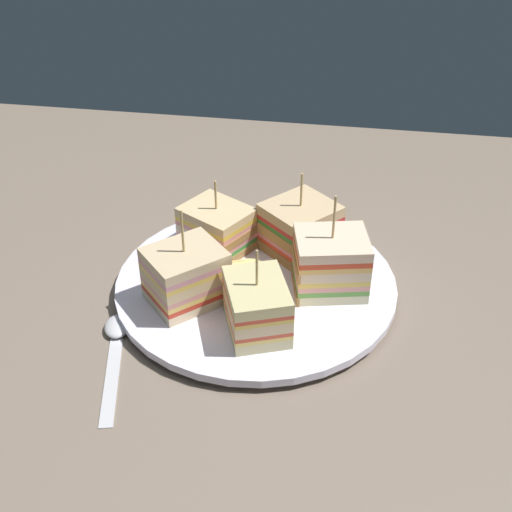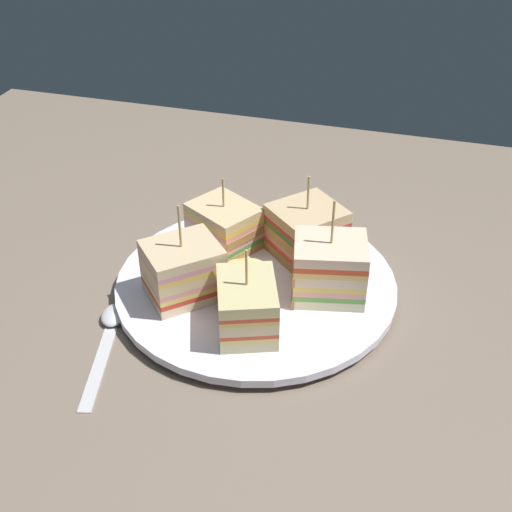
# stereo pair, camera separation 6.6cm
# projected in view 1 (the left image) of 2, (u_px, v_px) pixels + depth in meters

# --- Properties ---
(ground_plane) EXTENTS (1.15, 0.87, 0.02)m
(ground_plane) POSITION_uv_depth(u_px,v_px,m) (256.00, 298.00, 0.70)
(ground_plane) COLOR #7A6959
(plate) EXTENTS (0.29, 0.29, 0.02)m
(plate) POSITION_uv_depth(u_px,v_px,m) (256.00, 285.00, 0.69)
(plate) COLOR white
(plate) RESTS_ON ground_plane
(sandwich_wedge_0) EXTENTS (0.09, 0.09, 0.10)m
(sandwich_wedge_0) POSITION_uv_depth(u_px,v_px,m) (186.00, 276.00, 0.64)
(sandwich_wedge_0) COLOR beige
(sandwich_wedge_0) RESTS_ON plate
(sandwich_wedge_1) EXTENTS (0.07, 0.08, 0.09)m
(sandwich_wedge_1) POSITION_uv_depth(u_px,v_px,m) (257.00, 307.00, 0.61)
(sandwich_wedge_1) COLOR beige
(sandwich_wedge_1) RESTS_ON plate
(sandwich_wedge_2) EXTENTS (0.08, 0.07, 0.11)m
(sandwich_wedge_2) POSITION_uv_depth(u_px,v_px,m) (330.00, 264.00, 0.65)
(sandwich_wedge_2) COLOR beige
(sandwich_wedge_2) RESTS_ON plate
(sandwich_wedge_3) EXTENTS (0.09, 0.10, 0.09)m
(sandwich_wedge_3) POSITION_uv_depth(u_px,v_px,m) (299.00, 228.00, 0.71)
(sandwich_wedge_3) COLOR beige
(sandwich_wedge_3) RESTS_ON plate
(sandwich_wedge_4) EXTENTS (0.09, 0.08, 0.08)m
(sandwich_wedge_4) POSITION_uv_depth(u_px,v_px,m) (217.00, 228.00, 0.72)
(sandwich_wedge_4) COLOR beige
(sandwich_wedge_4) RESTS_ON plate
(chip_pile) EXTENTS (0.05, 0.05, 0.02)m
(chip_pile) POSITION_uv_depth(u_px,v_px,m) (240.00, 273.00, 0.68)
(chip_pile) COLOR #EDCE6E
(chip_pile) RESTS_ON plate
(spoon) EXTENTS (0.05, 0.14, 0.01)m
(spoon) POSITION_uv_depth(u_px,v_px,m) (116.00, 340.00, 0.62)
(spoon) COLOR silver
(spoon) RESTS_ON ground_plane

